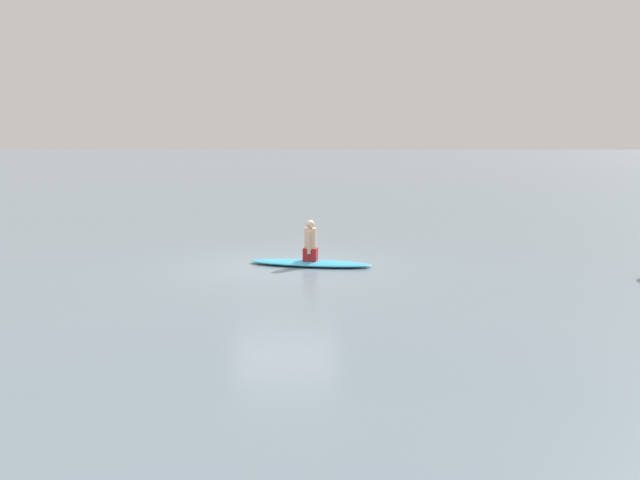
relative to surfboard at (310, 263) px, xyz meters
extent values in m
plane|color=slate|center=(0.62, 0.16, -0.06)|extent=(400.00, 400.00, 0.00)
ellipsoid|color=#339EC6|center=(0.00, 0.00, 0.00)|extent=(3.13, 1.34, 0.12)
cube|color=#A51E23|center=(0.00, 0.00, 0.22)|extent=(0.37, 0.33, 0.31)
cylinder|color=#D6AD8E|center=(0.00, 0.00, 0.61)|extent=(0.34, 0.34, 0.52)
sphere|color=#D6AD8E|center=(0.00, 0.00, 0.96)|extent=(0.21, 0.21, 0.21)
cylinder|color=#D6AD8E|center=(0.03, 0.17, 0.54)|extent=(0.10, 0.10, 0.57)
cylinder|color=#D6AD8E|center=(-0.03, -0.17, 0.54)|extent=(0.10, 0.10, 0.57)
camera|label=1|loc=(-0.36, 15.19, 2.97)|focal=35.42mm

